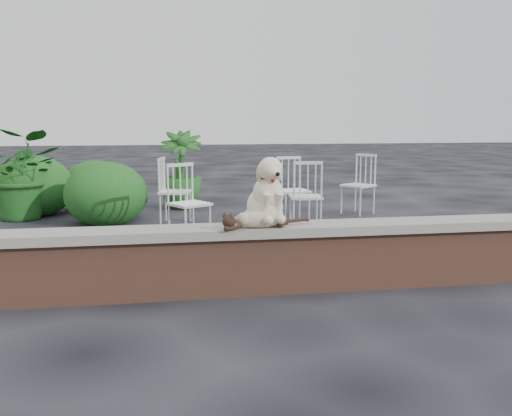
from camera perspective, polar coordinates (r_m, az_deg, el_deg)
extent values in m
plane|color=black|center=(5.15, 7.49, -7.87)|extent=(60.00, 60.00, 0.00)
cube|color=brown|center=(5.08, 7.55, -5.17)|extent=(6.00, 0.30, 0.50)
cube|color=slate|center=(5.02, 7.62, -1.95)|extent=(6.20, 0.40, 0.08)
imported|color=#1C5016|center=(9.15, -22.22, 3.13)|extent=(1.34, 1.20, 1.34)
imported|color=#1C5016|center=(9.65, -7.56, 3.83)|extent=(0.80, 0.80, 1.30)
ellipsoid|color=#1C5016|center=(8.42, -14.72, 1.32)|extent=(1.18, 1.08, 0.93)
ellipsoid|color=#1C5016|center=(9.53, -21.37, 1.98)|extent=(1.24, 1.14, 0.98)
ellipsoid|color=#1C5016|center=(9.88, -15.68, 2.14)|extent=(1.08, 0.99, 0.85)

